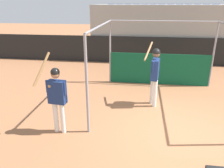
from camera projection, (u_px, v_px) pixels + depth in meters
ground_plane at (182, 135)px, 5.72m from camera, size 60.00×60.00×0.00m
outfield_wall at (163, 51)px, 12.07m from camera, size 24.00×0.12×1.48m
bleacher_section at (162, 32)px, 13.32m from camera, size 8.15×3.20×3.16m
batting_cage at (161, 62)px, 8.29m from camera, size 4.18×4.06×2.60m
player_batter at (155, 71)px, 6.99m from camera, size 0.53×0.97×2.02m
player_waiting at (57, 95)px, 5.48m from camera, size 0.81×0.52×2.10m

